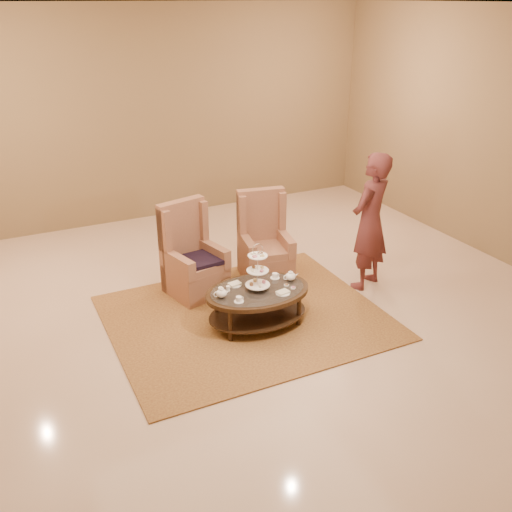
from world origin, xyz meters
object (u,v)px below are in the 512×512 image
tea_table (258,296)px  person (370,222)px  armchair_right (264,249)px  armchair_left (192,263)px

tea_table → person: 1.85m
tea_table → armchair_right: (0.66, 1.13, 0.02)m
tea_table → person: bearing=11.8°
armchair_right → armchair_left: bearing=-168.6°
tea_table → armchair_right: bearing=62.6°
armchair_right → person: person is taller
tea_table → person: (1.75, 0.28, 0.53)m
armchair_left → person: bearing=-35.5°
tea_table → armchair_left: 1.19m
armchair_left → person: 2.37m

